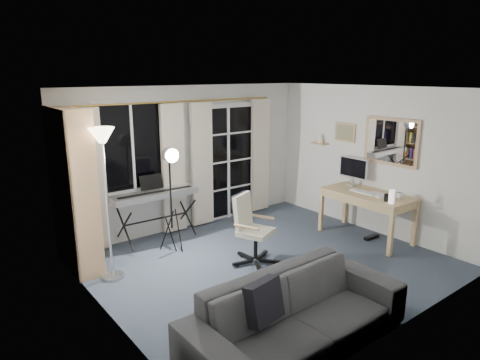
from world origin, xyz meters
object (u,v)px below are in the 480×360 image
keyboard_piano (155,196)px  studio_light (171,167)px  mug (400,195)px  torchiere_lamp (104,159)px  bookshelf (71,195)px  desk (367,198)px  sofa (297,303)px  office_chair (248,223)px  monitor (353,169)px

keyboard_piano → studio_light: studio_light is taller
studio_light → mug: studio_light is taller
torchiere_lamp → bookshelf: bearing=113.8°
torchiere_lamp → mug: torchiere_lamp is taller
desk → sofa: (-2.88, -1.31, -0.21)m
mug → bookshelf: bearing=151.3°
bookshelf → office_chair: (1.96, -1.29, -0.46)m
studio_light → office_chair: studio_light is taller
mug → sofa: (-2.98, -0.81, -0.36)m
keyboard_piano → studio_light: size_ratio=0.85×
studio_light → torchiere_lamp: bearing=-160.9°
studio_light → bookshelf: bearing=171.5°
torchiere_lamp → keyboard_piano: size_ratio=1.42×
studio_light → office_chair: (0.67, -0.94, -0.72)m
studio_light → mug: 3.43m
bookshelf → monitor: bearing=-16.3°
desk → keyboard_piano: bearing=145.1°
keyboard_piano → sofa: size_ratio=0.59×
studio_light → monitor: (2.91, -0.94, -0.25)m
monitor → sofa: size_ratio=0.23×
bookshelf → monitor: size_ratio=4.01×
bookshelf → studio_light: 1.36m
monitor → sofa: (-3.08, -1.76, -0.58)m
mug → torchiere_lamp: bearing=156.6°
keyboard_piano → monitor: bearing=-25.2°
desk → mug: mug is taller
bookshelf → torchiere_lamp: (0.26, -0.58, 0.54)m
studio_light → desk: (2.72, -1.39, -0.63)m
torchiere_lamp → desk: torchiere_lamp is taller
torchiere_lamp → desk: 4.04m
sofa → studio_light: bearing=86.3°
studio_light → monitor: bearing=-11.1°
bookshelf → monitor: bookshelf is taller
office_chair → sofa: size_ratio=0.42×
torchiere_lamp → keyboard_piano: (1.03, 0.76, -0.82)m
bookshelf → mug: bearing=-27.8°
torchiere_lamp → sofa: torchiere_lamp is taller
bookshelf → sofa: (1.13, -3.06, -0.58)m
desk → monitor: (0.20, 0.45, 0.38)m
keyboard_piano → monitor: 3.28m
office_chair → mug: 2.37m
studio_light → office_chair: bearing=-47.7°
desk → mug: 0.53m
desk → office_chair: bearing=167.8°
torchiere_lamp → mug: (3.85, -1.67, -0.76)m
office_chair → desk: office_chair is taller
keyboard_piano → mug: bearing=-39.0°
keyboard_piano → office_chair: size_ratio=1.40×
studio_light → sofa: (-0.17, -2.71, -0.84)m
bookshelf → office_chair: 2.39m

